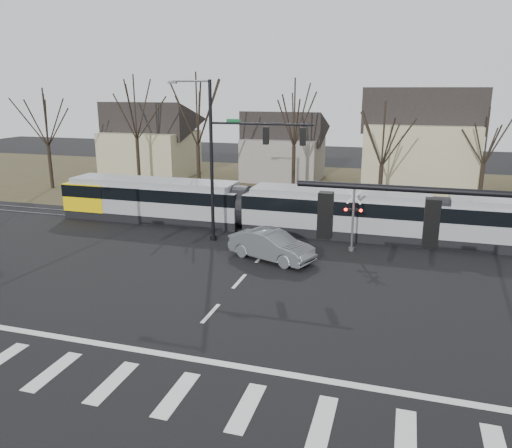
# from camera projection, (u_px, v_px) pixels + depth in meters

# --- Properties ---
(ground) EXTENTS (140.00, 140.00, 0.00)m
(ground) POSITION_uv_depth(u_px,v_px,m) (192.00, 334.00, 20.32)
(ground) COLOR black
(grass_verge) EXTENTS (140.00, 28.00, 0.01)m
(grass_verge) POSITION_uv_depth(u_px,v_px,m) (322.00, 188.00, 49.88)
(grass_verge) COLOR #38331E
(grass_verge) RESTS_ON ground
(crosswalk) EXTENTS (27.00, 2.60, 0.01)m
(crosswalk) POSITION_uv_depth(u_px,v_px,m) (144.00, 388.00, 16.62)
(crosswalk) COLOR silver
(crosswalk) RESTS_ON ground
(stop_line) EXTENTS (28.00, 0.35, 0.01)m
(stop_line) POSITION_uv_depth(u_px,v_px,m) (173.00, 356.00, 18.65)
(stop_line) COLOR silver
(stop_line) RESTS_ON ground
(lane_dashes) EXTENTS (0.18, 30.00, 0.01)m
(lane_dashes) POSITION_uv_depth(u_px,v_px,m) (285.00, 230.00, 35.10)
(lane_dashes) COLOR silver
(lane_dashes) RESTS_ON ground
(rail_pair) EXTENTS (90.00, 1.52, 0.06)m
(rail_pair) POSITION_uv_depth(u_px,v_px,m) (284.00, 231.00, 34.91)
(rail_pair) COLOR #59595E
(rail_pair) RESTS_ON ground
(tram) EXTENTS (41.05, 3.05, 3.11)m
(tram) POSITION_uv_depth(u_px,v_px,m) (336.00, 211.00, 33.67)
(tram) COLOR gray
(tram) RESTS_ON ground
(sedan) EXTENTS (5.35, 6.44, 1.72)m
(sedan) POSITION_uv_depth(u_px,v_px,m) (271.00, 245.00, 28.96)
(sedan) COLOR #595E61
(sedan) RESTS_ON ground
(signal_pole_near_right) EXTENTS (6.72, 0.44, 8.00)m
(signal_pole_near_right) POSITION_uv_depth(u_px,v_px,m) (508.00, 307.00, 10.60)
(signal_pole_near_right) COLOR black
(signal_pole_near_right) RESTS_ON ground
(signal_pole_far) EXTENTS (9.28, 0.44, 10.20)m
(signal_pole_far) POSITION_uv_depth(u_px,v_px,m) (235.00, 154.00, 31.04)
(signal_pole_far) COLOR black
(signal_pole_far) RESTS_ON ground
(rail_crossing_signal) EXTENTS (1.08, 0.36, 4.00)m
(rail_crossing_signal) POSITION_uv_depth(u_px,v_px,m) (353.00, 221.00, 30.25)
(rail_crossing_signal) COLOR #59595B
(rail_crossing_signal) RESTS_ON ground
(tree_row) EXTENTS (59.20, 7.20, 10.00)m
(tree_row) POSITION_uv_depth(u_px,v_px,m) (336.00, 145.00, 42.47)
(tree_row) COLOR black
(tree_row) RESTS_ON ground
(house_a) EXTENTS (9.72, 8.64, 8.60)m
(house_a) POSITION_uv_depth(u_px,v_px,m) (150.00, 136.00, 56.12)
(house_a) COLOR tan
(house_a) RESTS_ON ground
(house_b) EXTENTS (8.64, 7.56, 7.65)m
(house_b) POSITION_uv_depth(u_px,v_px,m) (284.00, 143.00, 53.93)
(house_b) COLOR gray
(house_b) RESTS_ON ground
(house_c) EXTENTS (10.80, 8.64, 10.10)m
(house_c) POSITION_uv_depth(u_px,v_px,m) (421.00, 137.00, 46.93)
(house_c) COLOR tan
(house_c) RESTS_ON ground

